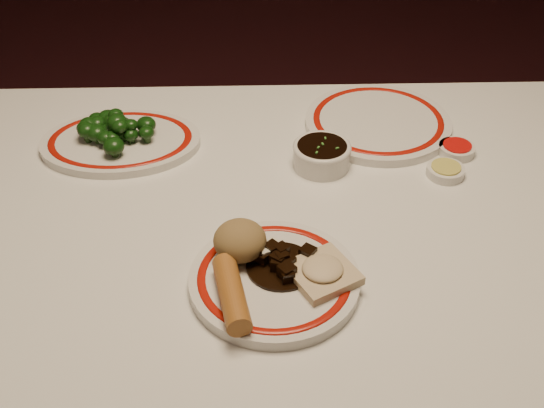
% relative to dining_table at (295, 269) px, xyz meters
% --- Properties ---
extents(dining_table, '(1.20, 0.90, 0.75)m').
position_rel_dining_table_xyz_m(dining_table, '(0.00, 0.00, 0.00)').
color(dining_table, white).
rests_on(dining_table, ground).
extents(main_plate, '(0.31, 0.31, 0.02)m').
position_rel_dining_table_xyz_m(main_plate, '(-0.04, -0.13, 0.10)').
color(main_plate, silver).
rests_on(main_plate, dining_table).
extents(rice_mound, '(0.08, 0.08, 0.05)m').
position_rel_dining_table_xyz_m(rice_mound, '(-0.09, -0.08, 0.14)').
color(rice_mound, olive).
rests_on(rice_mound, main_plate).
extents(spring_roll, '(0.06, 0.13, 0.03)m').
position_rel_dining_table_xyz_m(spring_roll, '(-0.10, -0.18, 0.13)').
color(spring_roll, '#A66628').
rests_on(spring_roll, main_plate).
extents(fried_wonton, '(0.11, 0.11, 0.02)m').
position_rel_dining_table_xyz_m(fried_wonton, '(0.03, -0.13, 0.12)').
color(fried_wonton, '#C6B28C').
rests_on(fried_wonton, main_plate).
extents(stirfry_heap, '(0.10, 0.10, 0.03)m').
position_rel_dining_table_xyz_m(stirfry_heap, '(-0.03, -0.11, 0.12)').
color(stirfry_heap, black).
rests_on(stirfry_heap, main_plate).
extents(broccoli_plate, '(0.29, 0.26, 0.02)m').
position_rel_dining_table_xyz_m(broccoli_plate, '(-0.30, 0.23, 0.10)').
color(broccoli_plate, silver).
rests_on(broccoli_plate, dining_table).
extents(broccoli_pile, '(0.14, 0.13, 0.05)m').
position_rel_dining_table_xyz_m(broccoli_pile, '(-0.31, 0.23, 0.13)').
color(broccoli_pile, '#23471C').
rests_on(broccoli_pile, broccoli_plate).
extents(soy_bowl, '(0.10, 0.10, 0.04)m').
position_rel_dining_table_xyz_m(soy_bowl, '(0.05, 0.16, 0.11)').
color(soy_bowl, silver).
rests_on(soy_bowl, dining_table).
extents(sweet_sour_dish, '(0.06, 0.06, 0.02)m').
position_rel_dining_table_xyz_m(sweet_sour_dish, '(0.29, 0.19, 0.10)').
color(sweet_sour_dish, silver).
rests_on(sweet_sour_dish, dining_table).
extents(mustard_dish, '(0.06, 0.06, 0.02)m').
position_rel_dining_table_xyz_m(mustard_dish, '(0.26, 0.13, 0.10)').
color(mustard_dish, silver).
rests_on(mustard_dish, dining_table).
extents(far_plate, '(0.32, 0.32, 0.02)m').
position_rel_dining_table_xyz_m(far_plate, '(0.17, 0.28, 0.10)').
color(far_plate, silver).
rests_on(far_plate, dining_table).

